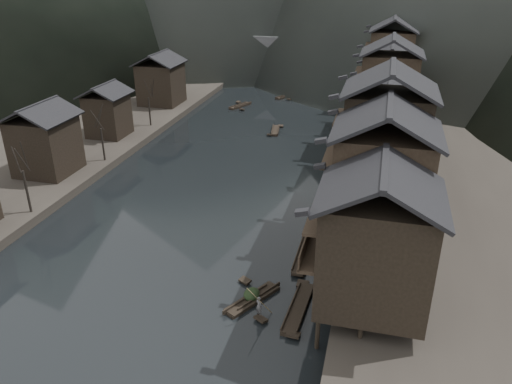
% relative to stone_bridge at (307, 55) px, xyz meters
% --- Properties ---
extents(water, '(300.00, 300.00, 0.00)m').
position_rel_stone_bridge_xyz_m(water, '(0.00, -72.00, -5.11)').
color(water, black).
rests_on(water, ground).
extents(right_bank, '(40.00, 200.00, 1.80)m').
position_rel_stone_bridge_xyz_m(right_bank, '(35.00, -32.00, -4.21)').
color(right_bank, '#2D2823').
rests_on(right_bank, ground).
extents(left_bank, '(40.00, 200.00, 1.20)m').
position_rel_stone_bridge_xyz_m(left_bank, '(-35.00, -32.00, -4.51)').
color(left_bank, '#2D2823').
rests_on(left_bank, ground).
extents(stilt_houses, '(9.00, 67.60, 16.13)m').
position_rel_stone_bridge_xyz_m(stilt_houses, '(17.28, -52.64, 3.82)').
color(stilt_houses, black).
rests_on(stilt_houses, ground).
extents(left_houses, '(8.10, 53.20, 8.73)m').
position_rel_stone_bridge_xyz_m(left_houses, '(-20.50, -51.88, 0.55)').
color(left_houses, black).
rests_on(left_houses, left_bank).
extents(bare_trees, '(3.86, 43.75, 7.71)m').
position_rel_stone_bridge_xyz_m(bare_trees, '(-17.00, -67.54, 1.13)').
color(bare_trees, black).
rests_on(bare_trees, left_bank).
extents(moored_sampans, '(2.71, 50.64, 0.47)m').
position_rel_stone_bridge_xyz_m(moored_sampans, '(12.01, -56.28, -4.91)').
color(moored_sampans, black).
rests_on(moored_sampans, water).
extents(midriver_boats, '(11.47, 36.63, 0.44)m').
position_rel_stone_bridge_xyz_m(midriver_boats, '(-2.49, -21.58, -4.91)').
color(midriver_boats, black).
rests_on(midriver_boats, water).
extents(stone_bridge, '(40.00, 6.00, 9.00)m').
position_rel_stone_bridge_xyz_m(stone_bridge, '(0.00, 0.00, 0.00)').
color(stone_bridge, '#4C4C4F').
rests_on(stone_bridge, ground).
extents(hero_sampan, '(3.53, 5.28, 0.44)m').
position_rel_stone_bridge_xyz_m(hero_sampan, '(8.70, -78.57, -4.91)').
color(hero_sampan, black).
rests_on(hero_sampan, water).
extents(cargo_heap, '(1.22, 1.59, 0.73)m').
position_rel_stone_bridge_xyz_m(cargo_heap, '(8.57, -78.35, -4.30)').
color(cargo_heap, black).
rests_on(cargo_heap, hero_sampan).
extents(boatman, '(0.69, 0.63, 1.58)m').
position_rel_stone_bridge_xyz_m(boatman, '(9.65, -80.26, -3.88)').
color(boatman, '#535355').
rests_on(boatman, hero_sampan).
extents(bamboo_pole, '(1.73, 1.98, 3.63)m').
position_rel_stone_bridge_xyz_m(bamboo_pole, '(9.85, -80.26, -1.27)').
color(bamboo_pole, '#8C7A51').
rests_on(bamboo_pole, boatman).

